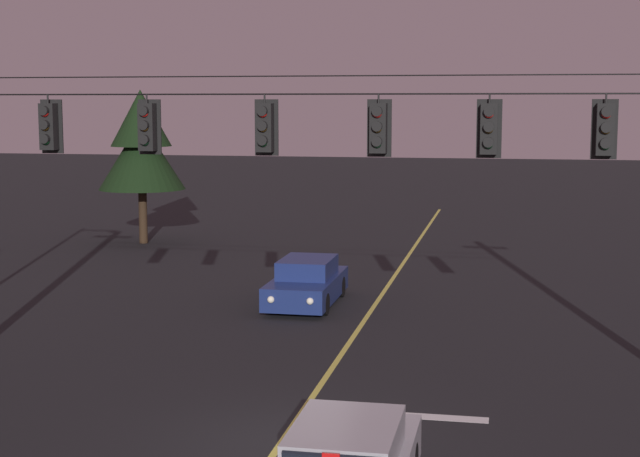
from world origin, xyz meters
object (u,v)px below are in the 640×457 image
(traffic_light_right_inner, at_px, (378,128))
(traffic_light_far_right, at_px, (605,129))
(traffic_light_leftmost, at_px, (48,126))
(car_oncoming_lead, at_px, (307,283))
(traffic_light_rightmost, at_px, (489,129))
(traffic_light_centre, at_px, (265,127))
(traffic_light_left_inner, at_px, (147,127))
(tree_verge_far, at_px, (141,145))

(traffic_light_right_inner, relative_size, traffic_light_far_right, 1.00)
(traffic_light_leftmost, height_order, car_oncoming_lead, traffic_light_leftmost)
(car_oncoming_lead, bearing_deg, traffic_light_rightmost, -59.15)
(traffic_light_leftmost, height_order, traffic_light_far_right, same)
(traffic_light_leftmost, xyz_separation_m, traffic_light_centre, (4.63, 0.00, 0.00))
(traffic_light_left_inner, xyz_separation_m, traffic_light_centre, (2.46, 0.00, 0.00))
(traffic_light_left_inner, relative_size, car_oncoming_lead, 0.28)
(traffic_light_rightmost, xyz_separation_m, traffic_light_far_right, (2.12, 0.00, 0.00))
(traffic_light_left_inner, relative_size, traffic_light_far_right, 1.00)
(car_oncoming_lead, bearing_deg, traffic_light_leftmost, -110.97)
(traffic_light_far_right, bearing_deg, traffic_light_leftmost, 180.00)
(traffic_light_left_inner, relative_size, traffic_light_rightmost, 1.00)
(traffic_light_centre, relative_size, traffic_light_rightmost, 1.00)
(car_oncoming_lead, bearing_deg, traffic_light_left_inner, -98.41)
(traffic_light_left_inner, height_order, traffic_light_rightmost, same)
(traffic_light_right_inner, relative_size, traffic_light_rightmost, 1.00)
(traffic_light_leftmost, distance_m, traffic_light_far_right, 11.13)
(traffic_light_far_right, bearing_deg, traffic_light_right_inner, 180.00)
(traffic_light_far_right, bearing_deg, traffic_light_rightmost, 180.00)
(traffic_light_leftmost, bearing_deg, car_oncoming_lead, 69.03)
(traffic_light_leftmost, bearing_deg, traffic_light_left_inner, 0.00)
(traffic_light_leftmost, distance_m, traffic_light_rightmost, 9.01)
(traffic_light_centre, bearing_deg, traffic_light_right_inner, 0.00)
(traffic_light_leftmost, height_order, traffic_light_left_inner, same)
(traffic_light_left_inner, relative_size, tree_verge_far, 0.19)
(tree_verge_far, bearing_deg, traffic_light_right_inner, -57.47)
(traffic_light_centre, height_order, traffic_light_far_right, same)
(traffic_light_far_right, bearing_deg, car_oncoming_lead, 129.63)
(traffic_light_rightmost, distance_m, traffic_light_far_right, 2.12)
(traffic_light_rightmost, bearing_deg, traffic_light_far_right, 0.00)
(traffic_light_centre, bearing_deg, traffic_light_leftmost, 180.00)
(traffic_light_left_inner, height_order, car_oncoming_lead, traffic_light_left_inner)
(traffic_light_centre, bearing_deg, traffic_light_far_right, 0.00)
(traffic_light_centre, height_order, traffic_light_rightmost, same)
(traffic_light_left_inner, distance_m, traffic_light_centre, 2.46)
(traffic_light_rightmost, relative_size, car_oncoming_lead, 0.28)
(traffic_light_rightmost, bearing_deg, car_oncoming_lead, 120.85)
(traffic_light_leftmost, xyz_separation_m, traffic_light_right_inner, (6.90, 0.00, 0.00))
(traffic_light_centre, distance_m, traffic_light_rightmost, 4.38)
(traffic_light_rightmost, height_order, traffic_light_far_right, same)
(traffic_light_left_inner, distance_m, traffic_light_rightmost, 6.85)
(traffic_light_left_inner, bearing_deg, traffic_light_right_inner, 0.00)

